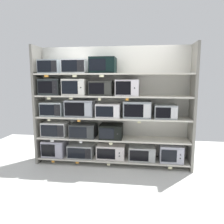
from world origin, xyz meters
name	(u,v)px	position (x,y,z in m)	size (l,w,h in m)	color
ground	(104,188)	(0.00, -1.00, -0.01)	(7.07, 6.00, 0.02)	silver
back_panel	(114,105)	(0.00, 0.25, 1.21)	(3.27, 0.04, 2.43)	beige
upright_left	(39,105)	(-1.57, 0.00, 1.21)	(0.05, 0.46, 2.43)	gray
upright_right	(193,108)	(1.57, 0.00, 1.21)	(0.05, 0.46, 2.43)	gray
shelf_0	(112,159)	(0.00, 0.00, 0.12)	(3.07, 0.46, 0.03)	beige
microwave_0	(55,148)	(-1.24, 0.00, 0.30)	(0.47, 0.41, 0.34)	#9F9DAE
microwave_1	(81,150)	(-0.66, 0.00, 0.26)	(0.52, 0.39, 0.27)	#A3A7A8
microwave_2	(111,151)	(-0.02, 0.00, 0.27)	(0.57, 0.34, 0.28)	silver
microwave_3	(142,153)	(0.62, 0.00, 0.27)	(0.53, 0.38, 0.28)	#A1A4A2
microwave_4	(171,153)	(1.19, 0.00, 0.30)	(0.45, 0.39, 0.33)	#B0B2C1
price_tag_0	(53,162)	(-1.20, -0.23, 0.08)	(0.06, 0.00, 0.04)	orange
price_tag_1	(77,163)	(-0.68, -0.23, 0.08)	(0.07, 0.00, 0.03)	orange
price_tag_2	(109,165)	(-0.04, -0.23, 0.08)	(0.06, 0.00, 0.04)	beige
price_tag_3	(170,168)	(1.16, -0.23, 0.07)	(0.08, 0.00, 0.04)	beige
shelf_1	(112,138)	(0.00, 0.00, 0.55)	(3.07, 0.46, 0.03)	beige
microwave_5	(55,129)	(-1.22, 0.00, 0.71)	(0.52, 0.37, 0.30)	silver
microwave_6	(83,130)	(-0.60, 0.00, 0.70)	(0.52, 0.41, 0.28)	#313334
microwave_7	(111,131)	(-0.01, 0.00, 0.71)	(0.46, 0.44, 0.28)	black
price_tag_4	(52,141)	(-1.20, -0.23, 0.51)	(0.07, 0.00, 0.03)	white
price_tag_5	(81,142)	(-0.60, -0.23, 0.51)	(0.06, 0.00, 0.04)	white
price_tag_6	(111,144)	(0.01, -0.23, 0.51)	(0.07, 0.00, 0.04)	beige
shelf_2	(112,118)	(0.00, 0.00, 0.99)	(3.07, 0.46, 0.03)	beige
microwave_8	(53,109)	(-1.25, 0.00, 1.14)	(0.46, 0.38, 0.28)	#B1BCBF
microwave_9	(80,108)	(-0.66, 0.00, 1.17)	(0.58, 0.37, 0.34)	#9BA1AB
microwave_10	(109,110)	(-0.07, 0.00, 1.14)	(0.48, 0.43, 0.27)	silver
microwave_11	(137,109)	(0.51, 0.00, 1.16)	(0.54, 0.38, 0.32)	#97A1A6
microwave_12	(165,111)	(1.05, 0.00, 1.13)	(0.43, 0.39, 0.27)	#9AA2A4
price_tag_7	(49,120)	(-1.25, -0.23, 0.95)	(0.06, 0.00, 0.04)	beige
price_tag_8	(79,121)	(-0.63, -0.23, 0.95)	(0.06, 0.00, 0.04)	orange
price_tag_9	(139,122)	(0.55, -0.23, 0.95)	(0.06, 0.00, 0.03)	beige
shelf_3	(112,96)	(0.00, 0.00, 1.42)	(3.07, 0.46, 0.03)	beige
microwave_13	(51,87)	(-1.26, 0.00, 1.60)	(0.42, 0.43, 0.33)	#292F30
microwave_14	(76,87)	(-0.75, 0.00, 1.60)	(0.47, 0.42, 0.33)	silver
microwave_15	(101,88)	(-0.22, 0.00, 1.58)	(0.46, 0.38, 0.29)	#2F302C
microwave_16	(127,88)	(0.31, 0.00, 1.59)	(0.45, 0.42, 0.31)	silver
price_tag_10	(49,98)	(-1.23, -0.23, 1.38)	(0.07, 0.00, 0.04)	beige
price_tag_11	(71,99)	(-0.77, -0.23, 1.39)	(0.06, 0.00, 0.03)	beige
price_tag_12	(100,99)	(-0.21, -0.23, 1.38)	(0.05, 0.00, 0.05)	beige
price_tag_13	(127,99)	(0.32, -0.23, 1.38)	(0.05, 0.00, 0.04)	orange
shelf_4	(112,74)	(0.00, 0.00, 1.86)	(3.07, 0.46, 0.03)	beige
microwave_17	(51,67)	(-1.27, 0.00, 2.01)	(0.42, 0.38, 0.27)	#9BA7AE
microwave_18	(75,67)	(-0.74, 0.00, 2.01)	(0.48, 0.41, 0.28)	silver
microwave_19	(103,65)	(-0.18, 0.00, 2.03)	(0.50, 0.43, 0.31)	black
price_tag_14	(46,76)	(-1.26, -0.23, 1.82)	(0.09, 0.00, 0.04)	orange
price_tag_15	(74,76)	(-0.69, -0.23, 1.82)	(0.09, 0.00, 0.04)	beige
price_tag_16	(102,76)	(-0.17, -0.23, 1.82)	(0.09, 0.00, 0.04)	beige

